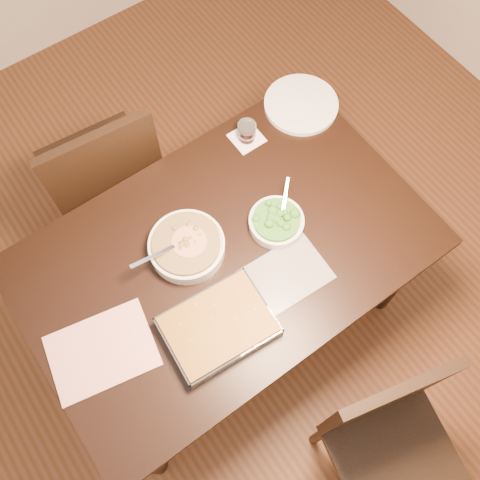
# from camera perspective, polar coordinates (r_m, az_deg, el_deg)

# --- Properties ---
(ground) EXTENTS (4.00, 4.00, 0.00)m
(ground) POSITION_cam_1_polar(r_m,az_deg,el_deg) (2.55, -1.16, -7.90)
(ground) COLOR #412912
(ground) RESTS_ON ground
(room) EXTENTS (4.04, 4.04, 2.72)m
(room) POSITION_cam_1_polar(r_m,az_deg,el_deg) (1.03, -3.04, 20.49)
(room) COLOR beige
(room) RESTS_ON ground
(table) EXTENTS (1.40, 0.90, 0.75)m
(table) POSITION_cam_1_polar(r_m,az_deg,el_deg) (1.93, -1.52, -2.33)
(table) COLOR black
(table) RESTS_ON ground
(magazine_a) EXTENTS (0.37, 0.30, 0.01)m
(magazine_a) POSITION_cam_1_polar(r_m,az_deg,el_deg) (1.79, -14.51, -11.40)
(magazine_a) COLOR #BA3835
(magazine_a) RESTS_ON table
(magazine_b) EXTENTS (0.29, 0.22, 0.01)m
(magazine_b) POSITION_cam_1_polar(r_m,az_deg,el_deg) (1.82, 4.90, -3.74)
(magazine_b) COLOR #292932
(magazine_b) RESTS_ON table
(coaster) EXTENTS (0.11, 0.11, 0.00)m
(coaster) POSITION_cam_1_polar(r_m,az_deg,el_deg) (2.08, 0.72, 10.83)
(coaster) COLOR white
(coaster) RESTS_ON table
(stew_bowl) EXTENTS (0.29, 0.26, 0.10)m
(stew_bowl) POSITION_cam_1_polar(r_m,az_deg,el_deg) (1.82, -5.71, -0.64)
(stew_bowl) COLOR white
(stew_bowl) RESTS_ON table
(broccoli_bowl) EXTENTS (0.20, 0.20, 0.08)m
(broccoli_bowl) POSITION_cam_1_polar(r_m,az_deg,el_deg) (1.87, 3.90, 1.97)
(broccoli_bowl) COLOR white
(broccoli_bowl) RESTS_ON table
(baking_dish) EXTENTS (0.36, 0.28, 0.06)m
(baking_dish) POSITION_cam_1_polar(r_m,az_deg,el_deg) (1.73, -2.33, -9.19)
(baking_dish) COLOR silver
(baking_dish) RESTS_ON table
(wine_tumbler) EXTENTS (0.07, 0.07, 0.08)m
(wine_tumbler) POSITION_cam_1_polar(r_m,az_deg,el_deg) (2.04, 0.73, 11.53)
(wine_tumbler) COLOR black
(wine_tumbler) RESTS_ON coaster
(dinner_plate) EXTENTS (0.29, 0.29, 0.02)m
(dinner_plate) POSITION_cam_1_polar(r_m,az_deg,el_deg) (2.17, 6.53, 14.17)
(dinner_plate) COLOR silver
(dinner_plate) RESTS_ON table
(chair_near) EXTENTS (0.50, 0.50, 0.88)m
(chair_near) POSITION_cam_1_polar(r_m,az_deg,el_deg) (2.02, 15.66, -19.52)
(chair_near) COLOR black
(chair_near) RESTS_ON ground
(chair_far) EXTENTS (0.48, 0.48, 0.94)m
(chair_far) POSITION_cam_1_polar(r_m,az_deg,el_deg) (2.32, -14.22, 6.73)
(chair_far) COLOR black
(chair_far) RESTS_ON ground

